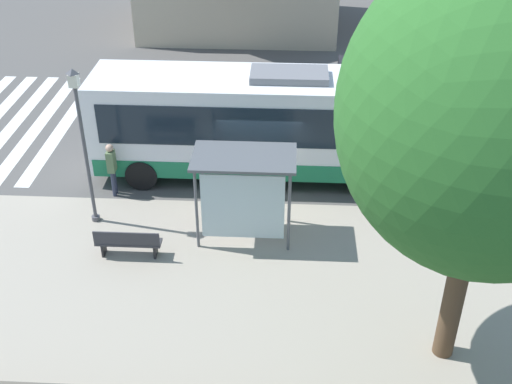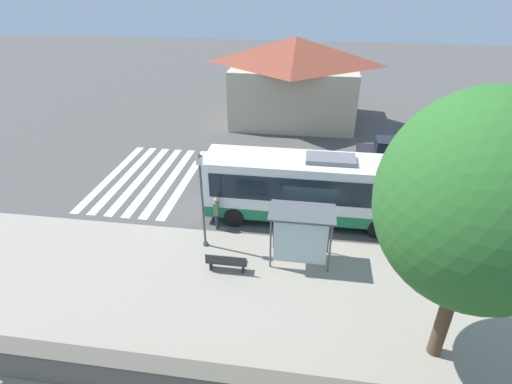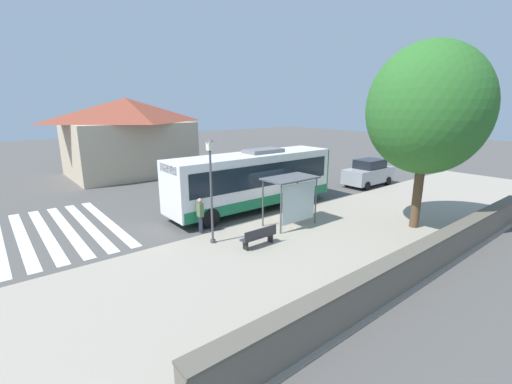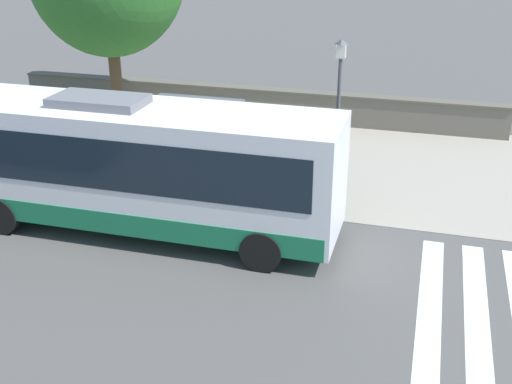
# 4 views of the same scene
# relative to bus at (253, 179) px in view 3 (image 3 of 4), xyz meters

# --- Properties ---
(ground_plane) EXTENTS (120.00, 120.00, 0.00)m
(ground_plane) POSITION_rel_bus_xyz_m (-1.86, 0.03, -1.83)
(ground_plane) COLOR #514F4C
(ground_plane) RESTS_ON ground
(sidewalk_plaza) EXTENTS (9.00, 44.00, 0.02)m
(sidewalk_plaza) POSITION_rel_bus_xyz_m (-6.36, 0.03, -1.82)
(sidewalk_plaza) COLOR #9E9384
(sidewalk_plaza) RESTS_ON ground
(crosswalk_stripes) EXTENTS (9.00, 5.25, 0.01)m
(crosswalk_stripes) POSITION_rel_bus_xyz_m (3.14, 9.97, -1.83)
(crosswalk_stripes) COLOR silver
(crosswalk_stripes) RESTS_ON ground
(stone_wall) EXTENTS (0.60, 20.00, 1.26)m
(stone_wall) POSITION_rel_bus_xyz_m (-10.41, 0.03, -1.19)
(stone_wall) COLOR #6B6356
(stone_wall) RESTS_ON ground
(background_building) EXTENTS (8.30, 10.34, 6.70)m
(background_building) POSITION_rel_bus_xyz_m (15.44, 1.88, 1.61)
(background_building) COLOR #C6B293
(background_building) RESTS_ON ground
(bus) EXTENTS (2.64, 10.60, 3.54)m
(bus) POSITION_rel_bus_xyz_m (0.00, 0.00, 0.00)
(bus) COLOR white
(bus) RESTS_ON ground
(bus_shelter) EXTENTS (1.64, 2.76, 2.53)m
(bus_shelter) POSITION_rel_bus_xyz_m (-3.59, 0.35, 0.24)
(bus_shelter) COLOR #515459
(bus_shelter) RESTS_ON ground
(pedestrian) EXTENTS (0.34, 0.23, 1.75)m
(pedestrian) POSITION_rel_bus_xyz_m (-1.57, 4.51, -0.80)
(pedestrian) COLOR #2D3347
(pedestrian) RESTS_ON ground
(bench) EXTENTS (0.40, 1.76, 0.88)m
(bench) POSITION_rel_bus_xyz_m (-4.65, 3.37, -1.35)
(bench) COLOR #333338
(bench) RESTS_ON ground
(street_lamp_near) EXTENTS (0.28, 0.28, 4.69)m
(street_lamp_near) POSITION_rel_bus_xyz_m (-3.02, 4.73, 0.93)
(street_lamp_near) COLOR #4C4C51
(street_lamp_near) RESTS_ON ground
(shade_tree) EXTENTS (5.60, 5.60, 8.96)m
(shade_tree) POSITION_rel_bus_xyz_m (-7.68, -4.38, 4.03)
(shade_tree) COLOR brown
(shade_tree) RESTS_ON ground
(parked_car_behind_bus) EXTENTS (1.97, 4.38, 2.03)m
(parked_car_behind_bus) POSITION_rel_bus_xyz_m (-0.72, -10.82, -0.85)
(parked_car_behind_bus) COLOR #9EA0A8
(parked_car_behind_bus) RESTS_ON ground
(parked_car_far_lane) EXTENTS (1.83, 4.04, 2.04)m
(parked_car_far_lane) POSITION_rel_bus_xyz_m (6.55, -4.81, -0.85)
(parked_car_far_lane) COLOR black
(parked_car_far_lane) RESTS_ON ground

